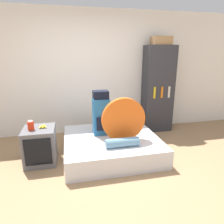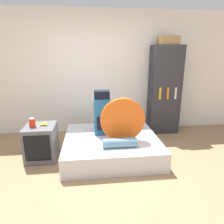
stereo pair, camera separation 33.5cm
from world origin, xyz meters
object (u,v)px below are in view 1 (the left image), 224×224
Objects in this scene: sleeping_roll at (122,142)px; canister at (31,126)px; backpack at (101,114)px; tent_bag at (124,120)px; bookshelf at (158,90)px; television at (40,146)px; cardboard_box at (161,41)px.

canister reaches higher than sleeping_roll.
canister is at bearing 165.79° from sleeping_roll.
tent_bag is at bearing -49.45° from backpack.
canister is (-1.14, -0.25, -0.04)m from backpack.
sleeping_roll is at bearing -14.21° from canister.
canister is 0.08× the size of bookshelf.
television reaches higher than sleeping_roll.
television is 3.91× the size of canister.
bookshelf is 4.76× the size of cardboard_box.
canister is at bearing -167.36° from backpack.
bookshelf is 1.03m from cardboard_box.
tent_bag is 1.59m from bookshelf.
television is (-1.26, 0.38, -0.10)m from sleeping_roll.
canister is (-1.36, 0.34, 0.26)m from sleeping_roll.
canister is at bearing -158.63° from cardboard_box.
backpack is 1.98× the size of cardboard_box.
bookshelf is (2.45, 0.98, 0.65)m from television.
bookshelf reaches higher than canister.
sleeping_roll is (-0.08, -0.24, -0.29)m from tent_bag.
backpack is 1.08× the size of tent_bag.
tent_bag is 0.38m from sleeping_roll.
backpack is at bearing 12.64° from canister.
bookshelf is at bearing 48.88° from sleeping_roll.
television is 0.38m from canister.
bookshelf reaches higher than television.
tent_bag is 2.02m from cardboard_box.
cardboard_box reaches higher than bookshelf.
bookshelf reaches higher than backpack.
bookshelf reaches higher than tent_bag.
cardboard_box is at bearing 48.59° from sleeping_roll.
sleeping_roll is at bearing -69.36° from backpack.
tent_bag is at bearing -134.67° from bookshelf.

